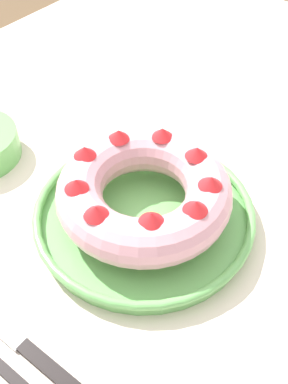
{
  "coord_description": "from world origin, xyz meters",
  "views": [
    {
      "loc": [
        -0.34,
        -0.24,
        1.24
      ],
      "look_at": [
        -0.01,
        0.01,
        0.82
      ],
      "focal_mm": 42.0,
      "sensor_mm": 36.0,
      "label": 1
    }
  ],
  "objects": [
    {
      "name": "serving_dish",
      "position": [
        -0.01,
        0.01,
        0.77
      ],
      "size": [
        0.31,
        0.31,
        0.03
      ],
      "color": "#6BB760",
      "rests_on": "dining_table"
    },
    {
      "name": "cake_knife",
      "position": [
        -0.24,
        0.0,
        0.76
      ],
      "size": [
        0.02,
        0.19,
        0.01
      ],
      "rotation": [
        0.0,
        0.0,
        -0.05
      ],
      "color": "black",
      "rests_on": "dining_table"
    },
    {
      "name": "bundt_cake",
      "position": [
        -0.01,
        0.01,
        0.82
      ],
      "size": [
        0.23,
        0.23,
        0.07
      ],
      "color": "#E09EAD",
      "rests_on": "serving_dish"
    },
    {
      "name": "dining_table",
      "position": [
        0.0,
        0.0,
        0.69
      ],
      "size": [
        1.58,
        1.25,
        0.76
      ],
      "color": "beige",
      "rests_on": "ground_plane"
    }
  ]
}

